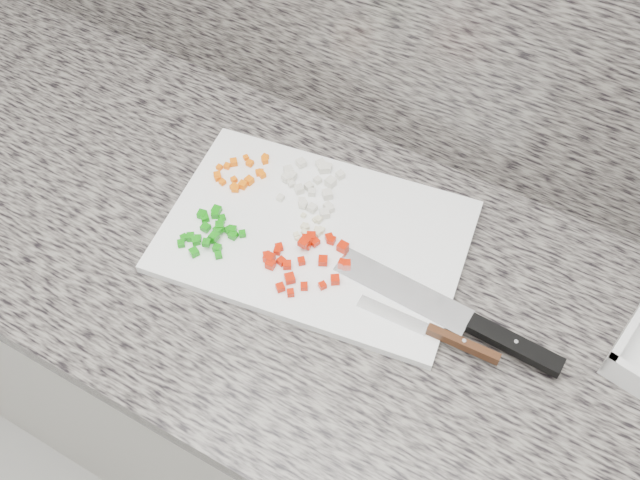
% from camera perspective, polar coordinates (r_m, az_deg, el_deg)
% --- Properties ---
extents(cabinet, '(3.92, 0.62, 0.86)m').
position_cam_1_polar(cabinet, '(1.50, 1.15, -12.78)').
color(cabinet, beige).
rests_on(cabinet, ground).
extents(countertop, '(3.96, 0.64, 0.04)m').
position_cam_1_polar(countertop, '(1.10, 1.54, -3.75)').
color(countertop, slate).
rests_on(countertop, cabinet).
extents(backsplash, '(3.92, 0.02, 0.60)m').
position_cam_1_polar(backsplash, '(1.05, 10.18, 18.12)').
color(backsplash, slate).
rests_on(backsplash, countertop).
extents(cutting_board, '(0.50, 0.37, 0.02)m').
position_cam_1_polar(cutting_board, '(1.11, -0.39, 0.32)').
color(cutting_board, white).
rests_on(cutting_board, countertop).
extents(carrot_pile, '(0.08, 0.09, 0.01)m').
position_cam_1_polar(carrot_pile, '(1.18, -6.32, 5.28)').
color(carrot_pile, '#FD6B05').
rests_on(carrot_pile, cutting_board).
extents(onion_pile, '(0.11, 0.11, 0.01)m').
position_cam_1_polar(onion_pile, '(1.16, -0.68, 4.54)').
color(onion_pile, silver).
rests_on(onion_pile, cutting_board).
extents(green_pepper_pile, '(0.09, 0.10, 0.02)m').
position_cam_1_polar(green_pepper_pile, '(1.11, -8.69, 0.67)').
color(green_pepper_pile, '#0E810B').
rests_on(green_pepper_pile, cutting_board).
extents(red_pepper_pile, '(0.13, 0.13, 0.02)m').
position_cam_1_polar(red_pepper_pile, '(1.07, -1.22, -1.45)').
color(red_pepper_pile, '#C01802').
rests_on(red_pepper_pile, cutting_board).
extents(garlic_pile, '(0.05, 0.06, 0.01)m').
position_cam_1_polar(garlic_pile, '(1.11, -0.79, 0.93)').
color(garlic_pile, beige).
rests_on(garlic_pile, cutting_board).
extents(chef_knife, '(0.35, 0.06, 0.02)m').
position_cam_1_polar(chef_knife, '(1.04, 12.26, -6.70)').
color(chef_knife, white).
rests_on(chef_knife, cutting_board).
extents(paring_knife, '(0.21, 0.02, 0.02)m').
position_cam_1_polar(paring_knife, '(1.02, 9.94, -7.61)').
color(paring_knife, white).
rests_on(paring_knife, cutting_board).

